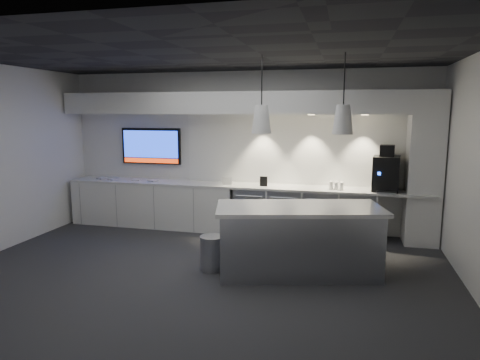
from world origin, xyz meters
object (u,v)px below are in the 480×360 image
(wall_tv, at_px, (151,146))
(coffee_machine, at_px, (386,172))
(island, at_px, (299,240))
(bin, at_px, (212,253))

(wall_tv, bearing_deg, coffee_machine, -3.14)
(island, distance_m, bin, 1.25)
(island, relative_size, coffee_machine, 3.10)
(island, relative_size, bin, 4.93)
(wall_tv, distance_m, bin, 3.32)
(island, bearing_deg, wall_tv, 132.24)
(wall_tv, height_order, bin, wall_tv)
(wall_tv, xyz_separation_m, bin, (2.01, -2.29, -1.31))
(coffee_machine, bearing_deg, bin, -133.57)
(coffee_machine, bearing_deg, wall_tv, -176.12)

